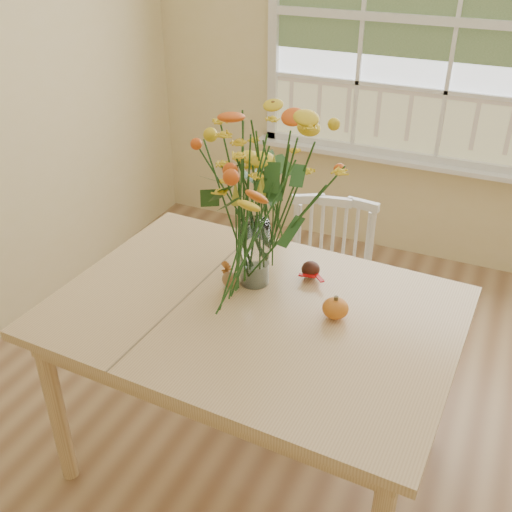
% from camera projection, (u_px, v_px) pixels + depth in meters
% --- Properties ---
extents(floor, '(4.00, 4.50, 0.01)m').
position_uv_depth(floor, '(313.00, 508.00, 2.46)').
color(floor, '#8F6645').
rests_on(floor, ground).
extents(wall_back, '(4.00, 0.02, 2.70)m').
position_uv_depth(wall_back, '(453.00, 57.00, 3.53)').
color(wall_back, beige).
rests_on(wall_back, floor).
extents(window, '(2.42, 0.12, 1.74)m').
position_uv_depth(window, '(457.00, 25.00, 3.41)').
color(window, silver).
rests_on(window, wall_back).
extents(dining_table, '(1.55, 1.14, 0.81)m').
position_uv_depth(dining_table, '(254.00, 327.00, 2.32)').
color(dining_table, tan).
rests_on(dining_table, floor).
extents(windsor_chair, '(0.48, 0.46, 0.90)m').
position_uv_depth(windsor_chair, '(328.00, 280.00, 3.00)').
color(windsor_chair, white).
rests_on(windsor_chair, floor).
extents(flower_vase, '(0.57, 0.57, 0.67)m').
position_uv_depth(flower_vase, '(254.00, 191.00, 2.23)').
color(flower_vase, white).
rests_on(flower_vase, dining_table).
extents(pumpkin, '(0.10, 0.10, 0.08)m').
position_uv_depth(pumpkin, '(335.00, 309.00, 2.20)').
color(pumpkin, orange).
rests_on(pumpkin, dining_table).
extents(turkey_figurine, '(0.10, 0.09, 0.10)m').
position_uv_depth(turkey_figurine, '(231.00, 280.00, 2.37)').
color(turkey_figurine, '#CCB78C').
rests_on(turkey_figurine, dining_table).
extents(dark_gourd, '(0.13, 0.10, 0.07)m').
position_uv_depth(dark_gourd, '(311.00, 270.00, 2.44)').
color(dark_gourd, '#38160F').
rests_on(dark_gourd, dining_table).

